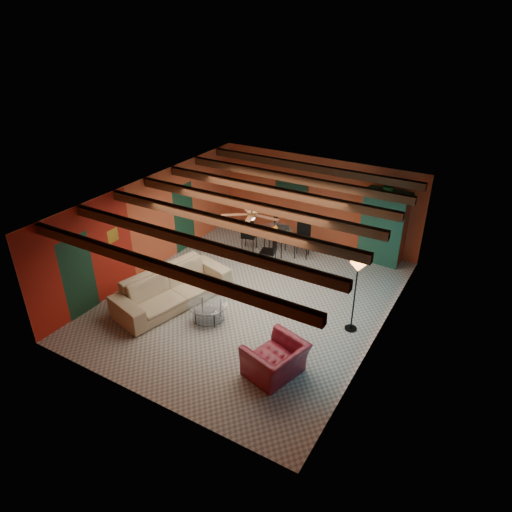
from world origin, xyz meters
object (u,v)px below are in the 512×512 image
Objects in this scene: dining_table at (275,237)px; potted_plant at (390,185)px; armchair at (275,360)px; floor_lamp at (354,297)px; sofa at (172,288)px; armoire at (383,228)px; coffee_table at (208,312)px; vase at (276,218)px.

dining_table is 3.59m from potted_plant.
armchair is at bearing -93.57° from potted_plant.
floor_lamp is at bearing 175.49° from armchair.
armoire reaches higher than sofa.
armchair is (3.46, -0.98, -0.07)m from sofa.
potted_plant reaches higher than floor_lamp.
dining_table is 1.16× the size of floor_lamp.
dining_table is at bearing -135.96° from armchair.
dining_table is at bearing -157.04° from potted_plant.
potted_plant is at bearing 62.56° from coffee_table.
potted_plant reaches higher than armoire.
vase reaches higher than armchair.
armoire is at bearing -23.98° from sofa.
dining_table reaches higher than armchair.
floor_lamp is 10.28× the size of vase.
armoire is 11.90× the size of vase.
vase reaches higher than coffee_table.
coffee_table is at bearing -83.96° from sofa.
potted_plant is (2.87, 1.21, 1.79)m from dining_table.
potted_plant is at bearing 0.00° from armoire.
sofa is at bearing -104.72° from vase.
armoire is 3.12m from vase.
vase is (0.96, 3.66, 0.73)m from sofa.
potted_plant is (3.83, 4.87, 1.90)m from sofa.
armchair is 2.21× the size of potted_plant.
armoire is at bearing 22.96° from vase.
dining_table reaches higher than sofa.
potted_plant is at bearing -167.86° from armchair.
armoire is 1.29m from potted_plant.
floor_lamp reaches higher than armchair.
coffee_table is 1.80× the size of potted_plant.
sofa is 6.22m from armoire.
sofa is 2.62× the size of armchair.
dining_table is at bearing 143.82° from floor_lamp.
armchair is 0.55× the size of dining_table.
armchair is 6.51× the size of vase.
vase is at bearing -135.96° from armchair.
potted_plant is at bearing -23.98° from sofa.
floor_lamp is 4.12m from vase.
armoire reaches higher than vase.
dining_table is 11.93× the size of vase.
armoire is 3.67m from floor_lamp.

